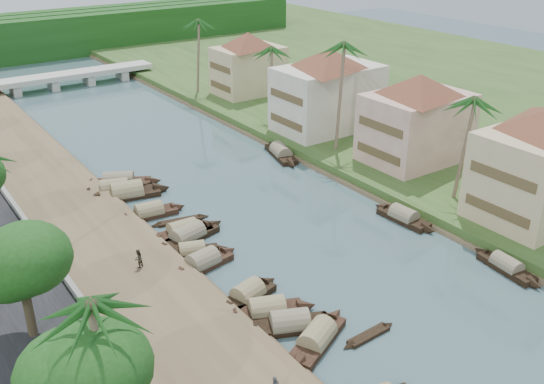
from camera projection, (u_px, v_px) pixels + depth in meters
ground at (367, 279)px, 48.13m from camera, size 220.00×220.00×0.00m
left_bank at (83, 231)px, 54.53m from camera, size 10.00×180.00×0.80m
right_bank at (369, 150)px, 72.66m from camera, size 16.00×180.00×1.20m
retaining_wall at (34, 235)px, 51.94m from camera, size 0.40×180.00×1.10m
treeline at (23, 37)px, 120.89m from camera, size 120.00×14.00×8.00m
bridge at (70, 76)px, 101.01m from camera, size 28.00×4.00×2.40m
building_near at (544, 161)px, 53.86m from camera, size 14.85×14.85×10.20m
building_mid at (417, 117)px, 66.39m from camera, size 14.11×14.11×9.70m
building_far at (328, 89)px, 76.19m from camera, size 15.59×15.59×10.20m
building_distant at (248, 63)px, 91.81m from camera, size 12.62×12.62×9.20m
sampan_2 at (317, 339)px, 40.74m from camera, size 7.98×4.98×2.14m
sampan_3 at (290, 324)px, 42.19m from camera, size 7.89×4.71×2.14m
sampan_4 at (267, 311)px, 43.61m from camera, size 7.63×4.29×2.16m
sampan_5 at (248, 295)px, 45.41m from camera, size 6.74×3.28×2.11m
sampan_6 at (203, 263)px, 49.62m from camera, size 7.38×2.85×2.16m
sampan_7 at (192, 251)px, 51.30m from camera, size 6.36×3.32×1.75m
sampan_8 at (183, 233)px, 54.30m from camera, size 7.47×2.23×2.28m
sampan_9 at (188, 237)px, 53.62m from camera, size 8.72×3.69×2.17m
sampan_10 at (149, 213)px, 57.91m from camera, size 7.57×2.39×2.07m
sampan_11 at (127, 193)px, 61.87m from camera, size 9.38×3.88×2.58m
sampan_12 at (119, 182)px, 64.62m from camera, size 8.87×5.85×2.19m
sampan_13 at (115, 189)px, 62.78m from camera, size 8.35×4.10×2.24m
sampan_14 at (506, 266)px, 49.11m from camera, size 2.19×7.30×1.80m
sampan_15 at (404, 217)px, 57.05m from camera, size 2.01×7.56×2.03m
sampan_16 at (281, 153)px, 72.27m from camera, size 3.90×9.07×2.18m
canoe_1 at (369, 336)px, 41.54m from camera, size 4.81×0.93×0.77m
canoe_2 at (180, 221)px, 56.99m from camera, size 5.82×2.00×0.84m
palm_1 at (468, 103)px, 55.44m from camera, size 3.20×3.20×11.22m
palm_2 at (341, 47)px, 66.35m from camera, size 3.20×3.20×13.80m
palm_3 at (271, 50)px, 79.28m from camera, size 3.20×3.20×10.76m
palm_4 at (100, 305)px, 27.06m from camera, size 3.20×3.20×10.91m
palm_7 at (195, 23)px, 90.16m from camera, size 3.20×3.20×12.25m
tree_1 at (85, 372)px, 28.47m from camera, size 5.40×5.40×7.74m
tree_2 at (19, 262)px, 37.28m from camera, size 5.49×5.49×7.88m
tree_6 at (345, 81)px, 80.69m from camera, size 4.48×4.48×6.86m
person_far at (138, 259)px, 47.95m from camera, size 0.96×0.88×1.58m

